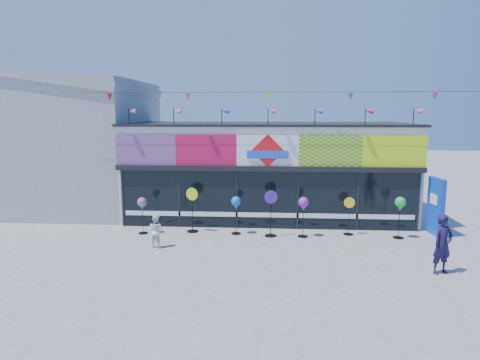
# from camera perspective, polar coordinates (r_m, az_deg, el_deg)

# --- Properties ---
(ground) EXTENTS (80.00, 80.00, 0.00)m
(ground) POSITION_cam_1_polar(r_m,az_deg,el_deg) (13.88, 3.52, -10.20)
(ground) COLOR slate
(ground) RESTS_ON ground
(kite_shop) EXTENTS (16.00, 5.70, 5.31)m
(kite_shop) POSITION_cam_1_polar(r_m,az_deg,el_deg) (19.21, 3.70, 1.48)
(kite_shop) COLOR white
(kite_shop) RESTS_ON ground
(neighbour_building) EXTENTS (8.18, 7.20, 6.87)m
(neighbour_building) POSITION_cam_1_polar(r_m,az_deg,el_deg) (22.51, -22.72, 4.86)
(neighbour_building) COLOR #9C9EA1
(neighbour_building) RESTS_ON ground
(blue_sign) EXTENTS (0.27, 1.09, 2.16)m
(blue_sign) POSITION_cam_1_polar(r_m,az_deg,el_deg) (17.62, 24.64, -3.20)
(blue_sign) COLOR blue
(blue_sign) RESTS_ON ground
(spinner_0) EXTENTS (0.35, 0.35, 1.40)m
(spinner_0) POSITION_cam_1_polar(r_m,az_deg,el_deg) (16.54, -12.92, -3.23)
(spinner_0) COLOR black
(spinner_0) RESTS_ON ground
(spinner_1) EXTENTS (0.48, 0.44, 1.73)m
(spinner_1) POSITION_cam_1_polar(r_m,az_deg,el_deg) (16.50, -6.39, -3.82)
(spinner_1) COLOR black
(spinner_1) RESTS_ON ground
(spinner_2) EXTENTS (0.37, 0.37, 1.45)m
(spinner_2) POSITION_cam_1_polar(r_m,az_deg,el_deg) (16.07, -0.54, -3.21)
(spinner_2) COLOR black
(spinner_2) RESTS_ON ground
(spinner_3) EXTENTS (0.48, 0.44, 1.72)m
(spinner_3) POSITION_cam_1_polar(r_m,az_deg,el_deg) (15.86, 4.13, -4.31)
(spinner_3) COLOR black
(spinner_3) RESTS_ON ground
(spinner_4) EXTENTS (0.38, 0.38, 1.50)m
(spinner_4) POSITION_cam_1_polar(r_m,az_deg,el_deg) (15.86, 8.46, -3.33)
(spinner_4) COLOR black
(spinner_4) RESTS_ON ground
(spinner_5) EXTENTS (0.40, 0.36, 1.43)m
(spinner_5) POSITION_cam_1_polar(r_m,az_deg,el_deg) (16.57, 14.32, -4.54)
(spinner_5) COLOR black
(spinner_5) RESTS_ON ground
(spinner_6) EXTENTS (0.39, 0.39, 1.54)m
(spinner_6) POSITION_cam_1_polar(r_m,az_deg,el_deg) (16.56, 20.58, -3.17)
(spinner_6) COLOR black
(spinner_6) RESTS_ON ground
(adult_man) EXTENTS (0.74, 0.63, 1.72)m
(adult_man) POSITION_cam_1_polar(r_m,az_deg,el_deg) (13.54, 25.39, -7.73)
(adult_man) COLOR #191137
(adult_man) RESTS_ON ground
(child) EXTENTS (0.63, 0.48, 1.14)m
(child) POSITION_cam_1_polar(r_m,az_deg,el_deg) (14.93, -11.16, -6.67)
(child) COLOR white
(child) RESTS_ON ground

